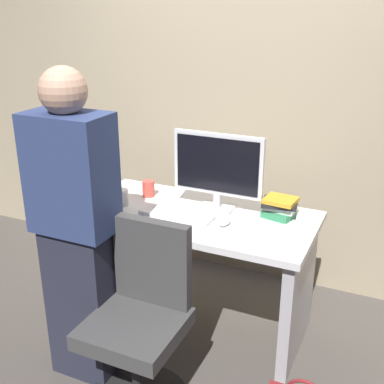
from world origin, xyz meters
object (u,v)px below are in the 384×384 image
object	(u,v)px
person_at_desk	(76,231)
office_chair	(141,327)
desk	(195,250)
book_stack	(280,207)
monitor	(218,167)
cup_by_monitor	(148,189)
mouse	(224,222)
cup_near_keyboard	(122,197)
keyboard	(176,215)

from	to	relation	value
person_at_desk	office_chair	bearing A→B (deg)	-8.69
desk	book_stack	xyz separation A→B (m)	(0.45, 0.15, 0.30)
desk	monitor	xyz separation A→B (m)	(0.09, 0.11, 0.50)
person_at_desk	cup_by_monitor	size ratio (longest dim) A/B	16.41
person_at_desk	monitor	world-z (taller)	person_at_desk
person_at_desk	desk	bearing A→B (deg)	59.57
mouse	cup_near_keyboard	bearing A→B (deg)	179.36
office_chair	monitor	distance (m)	0.99
monitor	keyboard	xyz separation A→B (m)	(-0.17, -0.20, -0.25)
desk	cup_by_monitor	size ratio (longest dim) A/B	13.77
keyboard	cup_near_keyboard	xyz separation A→B (m)	(-0.37, 0.02, 0.04)
desk	monitor	size ratio (longest dim) A/B	2.55
office_chair	mouse	xyz separation A→B (m)	(0.19, 0.60, 0.34)
mouse	cup_near_keyboard	distance (m)	0.66
desk	book_stack	bearing A→B (deg)	18.35
mouse	cup_near_keyboard	world-z (taller)	cup_near_keyboard
desk	office_chair	xyz separation A→B (m)	(0.02, -0.68, -0.09)
person_at_desk	cup_near_keyboard	distance (m)	0.56
cup_near_keyboard	keyboard	bearing A→B (deg)	-2.78
mouse	book_stack	xyz separation A→B (m)	(0.25, 0.23, 0.05)
person_at_desk	keyboard	world-z (taller)	person_at_desk
desk	mouse	bearing A→B (deg)	-20.53
keyboard	cup_by_monitor	size ratio (longest dim) A/B	4.31
keyboard	book_stack	world-z (taller)	book_stack
cup_by_monitor	book_stack	bearing A→B (deg)	1.72
person_at_desk	book_stack	xyz separation A→B (m)	(0.82, 0.77, -0.02)
keyboard	mouse	size ratio (longest dim) A/B	4.30
person_at_desk	cup_near_keyboard	xyz separation A→B (m)	(-0.08, 0.55, -0.04)
cup_near_keyboard	desk	bearing A→B (deg)	8.85
cup_near_keyboard	monitor	bearing A→B (deg)	19.00
monitor	cup_by_monitor	distance (m)	0.51
office_chair	cup_by_monitor	size ratio (longest dim) A/B	9.41
monitor	cup_by_monitor	xyz separation A→B (m)	(-0.47, 0.01, -0.21)
cup_near_keyboard	cup_by_monitor	xyz separation A→B (m)	(0.07, 0.20, -0.00)
cup_by_monitor	book_stack	xyz separation A→B (m)	(0.83, 0.02, 0.01)
mouse	desk	bearing A→B (deg)	159.47
cup_by_monitor	monitor	bearing A→B (deg)	-1.28
mouse	keyboard	bearing A→B (deg)	-177.89
keyboard	cup_near_keyboard	distance (m)	0.37
keyboard	cup_by_monitor	xyz separation A→B (m)	(-0.30, 0.21, 0.04)
cup_by_monitor	book_stack	distance (m)	0.83
mouse	office_chair	bearing A→B (deg)	-107.52
desk	office_chair	size ratio (longest dim) A/B	1.46
office_chair	mouse	bearing A→B (deg)	72.48
desk	book_stack	world-z (taller)	book_stack
office_chair	cup_near_keyboard	bearing A→B (deg)	127.27
monitor	book_stack	xyz separation A→B (m)	(0.37, 0.04, -0.19)
keyboard	mouse	world-z (taller)	mouse
keyboard	book_stack	size ratio (longest dim) A/B	2.00
monitor	book_stack	bearing A→B (deg)	5.53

